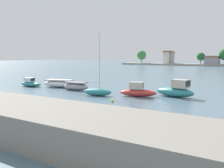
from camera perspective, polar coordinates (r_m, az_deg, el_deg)
ground_plane at (r=30.03m, az=-18.13°, el=-3.03°), size 400.00×400.00×0.00m
moored_boat_0 at (r=41.30m, az=-17.65°, el=0.14°), size 4.10×1.70×1.35m
moored_boat_1 at (r=39.07m, az=-11.61°, el=0.09°), size 5.50×2.99×1.17m
moored_boat_2 at (r=35.46m, az=-8.06°, el=-0.50°), size 4.12×1.83×1.12m
moored_boat_3 at (r=30.31m, az=-3.23°, el=-1.67°), size 3.66×2.10×7.29m
moored_boat_4 at (r=29.87m, az=5.77°, el=-1.60°), size 4.46×2.60×1.68m
moored_boat_5 at (r=30.27m, az=14.05°, el=-1.39°), size 4.90×2.42×2.03m
mooring_buoy_1 at (r=26.06m, az=0.06°, el=-3.78°), size 0.29×0.29×0.29m
distant_shoreline at (r=126.92m, az=21.22°, el=4.88°), size 96.93×8.38×7.79m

